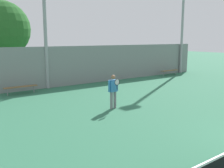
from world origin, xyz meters
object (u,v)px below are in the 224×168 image
Objects in this scene: tree_green_broad at (2,29)px; bench_courtside_near at (170,71)px; tennis_player at (113,89)px; light_pole_center_back at (183,1)px; bench_courtside_far at (21,87)px.

bench_courtside_near is at bearing -23.44° from tree_green_broad.
tennis_player is 0.26× the size of tree_green_broad.
light_pole_center_back is at bearing -18.21° from tree_green_broad.
bench_courtside_far is at bearing -95.82° from tree_green_broad.
bench_courtside_near is 0.17× the size of light_pole_center_back.
tree_green_broad is at bearing 84.18° from bench_courtside_far.
tennis_player is 12.49m from tree_green_broad.
tree_green_broad is (-15.57, 5.12, -2.81)m from light_pole_center_back.
bench_courtside_far is at bearing -177.80° from light_pole_center_back.
bench_courtside_near is 0.32× the size of tree_green_broad.
bench_courtside_near is 1.00× the size of bench_courtside_far.
bench_courtside_far is at bearing 107.84° from tennis_player.
tennis_player is at bearing -153.47° from light_pole_center_back.
bench_courtside_near is at bearing 24.46° from tennis_player.
tennis_player is at bearing -80.85° from tree_green_broad.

